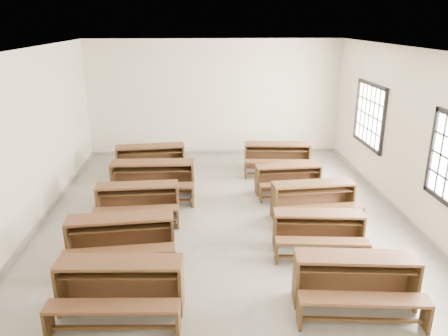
{
  "coord_description": "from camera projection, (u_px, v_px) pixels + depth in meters",
  "views": [
    {
      "loc": [
        -0.47,
        -7.83,
        3.67
      ],
      "look_at": [
        0.0,
        0.0,
        1.0
      ],
      "focal_mm": 35.0,
      "sensor_mm": 36.0,
      "label": 1
    }
  ],
  "objects": [
    {
      "name": "room",
      "position": [
        229.0,
        108.0,
        7.92
      ],
      "size": [
        8.5,
        8.5,
        3.2
      ],
      "color": "gray",
      "rests_on": "ground"
    },
    {
      "name": "desk_set_0",
      "position": [
        120.0,
        284.0,
        5.66
      ],
      "size": [
        1.67,
        0.93,
        0.73
      ],
      "rotation": [
        0.0,
        0.0,
        -0.05
      ],
      "color": "brown",
      "rests_on": "ground"
    },
    {
      "name": "desk_set_1",
      "position": [
        121.0,
        236.0,
        6.88
      ],
      "size": [
        1.73,
        1.0,
        0.75
      ],
      "rotation": [
        0.0,
        0.0,
        0.09
      ],
      "color": "brown",
      "rests_on": "ground"
    },
    {
      "name": "desk_set_2",
      "position": [
        138.0,
        199.0,
        8.36
      ],
      "size": [
        1.59,
        0.87,
        0.7
      ],
      "rotation": [
        0.0,
        0.0,
        0.04
      ],
      "color": "brown",
      "rests_on": "ground"
    },
    {
      "name": "desk_set_3",
      "position": [
        153.0,
        177.0,
        9.38
      ],
      "size": [
        1.77,
        0.93,
        0.79
      ],
      "rotation": [
        0.0,
        0.0,
        -0.01
      ],
      "color": "brown",
      "rests_on": "ground"
    },
    {
      "name": "desk_set_4",
      "position": [
        151.0,
        158.0,
        10.76
      ],
      "size": [
        1.74,
        1.03,
        0.75
      ],
      "rotation": [
        0.0,
        0.0,
        0.11
      ],
      "color": "brown",
      "rests_on": "ground"
    },
    {
      "name": "desk_set_5",
      "position": [
        356.0,
        278.0,
        5.79
      ],
      "size": [
        1.69,
        1.0,
        0.73
      ],
      "rotation": [
        0.0,
        0.0,
        -0.1
      ],
      "color": "brown",
      "rests_on": "ground"
    },
    {
      "name": "desk_set_6",
      "position": [
        318.0,
        229.0,
        7.23
      ],
      "size": [
        1.54,
        0.91,
        0.66
      ],
      "rotation": [
        0.0,
        0.0,
        -0.1
      ],
      "color": "brown",
      "rests_on": "ground"
    },
    {
      "name": "desk_set_7",
      "position": [
        314.0,
        198.0,
        8.41
      ],
      "size": [
        1.65,
        0.95,
        0.71
      ],
      "rotation": [
        0.0,
        0.0,
        0.08
      ],
      "color": "brown",
      "rests_on": "ground"
    },
    {
      "name": "desk_set_8",
      "position": [
        288.0,
        177.0,
        9.62
      ],
      "size": [
        1.47,
        0.82,
        0.64
      ],
      "rotation": [
        0.0,
        0.0,
        0.06
      ],
      "color": "brown",
      "rests_on": "ground"
    },
    {
      "name": "desk_set_9",
      "position": [
        277.0,
        156.0,
        10.98
      ],
      "size": [
        1.71,
        1.0,
        0.74
      ],
      "rotation": [
        0.0,
        0.0,
        -0.09
      ],
      "color": "brown",
      "rests_on": "ground"
    }
  ]
}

